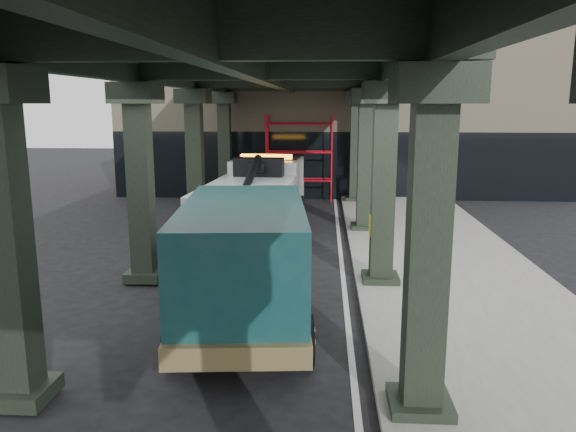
% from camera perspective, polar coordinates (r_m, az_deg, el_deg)
% --- Properties ---
extents(ground, '(90.00, 90.00, 0.00)m').
position_cam_1_polar(ground, '(12.49, -1.92, -9.78)').
color(ground, black).
rests_on(ground, ground).
extents(sidewalk, '(5.00, 40.00, 0.15)m').
position_cam_1_polar(sidewalk, '(14.68, 16.77, -6.70)').
color(sidewalk, gray).
rests_on(sidewalk, ground).
extents(lane_stripe, '(0.12, 38.00, 0.01)m').
position_cam_1_polar(lane_stripe, '(14.33, 5.70, -7.00)').
color(lane_stripe, silver).
rests_on(lane_stripe, ground).
extents(viaduct, '(7.40, 32.00, 6.40)m').
position_cam_1_polar(viaduct, '(13.71, -2.96, 15.35)').
color(viaduct, black).
rests_on(viaduct, ground).
extents(building, '(22.00, 10.00, 8.00)m').
position_cam_1_polar(building, '(31.61, 5.30, 10.39)').
color(building, '#C6B793').
rests_on(building, ground).
extents(scaffolding, '(3.08, 0.88, 4.00)m').
position_cam_1_polar(scaffolding, '(26.37, 1.16, 6.14)').
color(scaffolding, red).
rests_on(scaffolding, ground).
extents(tow_truck, '(3.00, 8.82, 2.85)m').
position_cam_1_polar(tow_truck, '(18.71, -3.13, 1.75)').
color(tow_truck, black).
rests_on(tow_truck, ground).
extents(towed_van, '(3.05, 6.58, 2.59)m').
position_cam_1_polar(towed_van, '(11.55, -4.42, -4.30)').
color(towed_van, '#124143').
rests_on(towed_van, ground).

